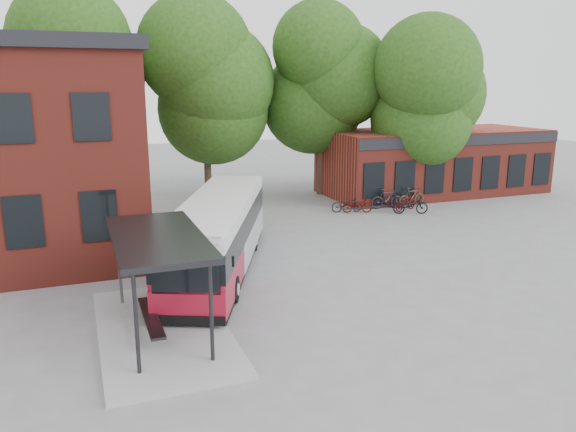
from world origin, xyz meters
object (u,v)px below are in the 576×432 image
object	(u,v)px
bicycle_6	(405,203)
bicycle_7	(412,197)
bus_shelter	(160,284)
bicycle_0	(347,204)
city_bus	(219,235)
bicycle_3	(387,200)
bicycle_5	(387,199)
bicycle_2	(357,205)
bicycle_4	(411,205)

from	to	relation	value
bicycle_6	bicycle_7	distance (m)	1.17
bus_shelter	bicycle_0	distance (m)	16.61
bicycle_6	city_bus	bearing A→B (deg)	95.77
bicycle_0	bicycle_3	distance (m)	2.50
bus_shelter	bicycle_5	bearing A→B (deg)	39.41
city_bus	bicycle_0	xyz separation A→B (m)	(8.89, 7.05, -0.92)
bus_shelter	bicycle_3	bearing A→B (deg)	39.52
city_bus	bicycle_5	size ratio (longest dim) A/B	5.82
bicycle_0	bicycle_2	world-z (taller)	bicycle_0
bicycle_3	bicycle_7	bearing A→B (deg)	-81.20
bus_shelter	bicycle_4	distance (m)	17.91
city_bus	bicycle_3	bearing A→B (deg)	55.70
bicycle_2	bicycle_7	bearing A→B (deg)	-67.91
bicycle_6	bicycle_4	bearing A→B (deg)	145.53
bicycle_3	bicycle_5	bearing A→B (deg)	-160.04
bicycle_5	bicycle_6	xyz separation A→B (m)	(0.69, -0.80, -0.12)
city_bus	bicycle_5	bearing A→B (deg)	55.54
bicycle_5	bicycle_7	bearing A→B (deg)	-81.89
bicycle_5	bicycle_7	xyz separation A→B (m)	(1.57, -0.05, -0.00)
bus_shelter	bicycle_3	size ratio (longest dim) A/B	4.56
city_bus	bicycle_6	size ratio (longest dim) A/B	6.44
bicycle_3	bicycle_5	distance (m)	0.11
bicycle_6	bicycle_3	bearing A→B (deg)	17.86
bicycle_2	bicycle_4	bearing A→B (deg)	-98.66
bicycle_3	bicycle_6	size ratio (longest dim) A/B	0.91
bicycle_0	bicycle_3	world-z (taller)	bicycle_3
bus_shelter	city_bus	distance (m)	5.46
bicycle_2	bicycle_4	world-z (taller)	bicycle_4
bus_shelter	bicycle_7	distance (m)	19.66
city_bus	bicycle_7	distance (m)	14.76
bicycle_0	bicycle_2	distance (m)	0.55
bicycle_2	bicycle_3	distance (m)	2.05
bicycle_3	bicycle_6	bearing A→B (deg)	-128.51
city_bus	bicycle_7	xyz separation A→B (m)	(12.97, 6.99, -0.82)
bus_shelter	bicycle_2	world-z (taller)	bus_shelter
bicycle_2	bicycle_3	size ratio (longest dim) A/B	1.06
bicycle_2	bicycle_5	world-z (taller)	bicycle_5
bicycle_4	bicycle_0	bearing A→B (deg)	81.44
bicycle_2	bicycle_4	xyz separation A→B (m)	(2.54, -1.31, 0.07)
bicycle_0	bicycle_7	size ratio (longest dim) A/B	0.94
bicycle_4	bicycle_6	bearing A→B (deg)	6.45
bicycle_2	bicycle_0	bearing A→B (deg)	77.00
city_bus	bicycle_6	bearing A→B (deg)	51.14
bicycle_3	bicycle_5	world-z (taller)	bicycle_5
bicycle_0	bicycle_7	xyz separation A→B (m)	(4.08, -0.07, 0.10)
bicycle_5	bus_shelter	bearing A→B (deg)	139.38
bus_shelter	bicycle_6	distance (m)	18.51
bicycle_0	bicycle_6	distance (m)	3.29
bicycle_0	bicycle_4	distance (m)	3.41
bicycle_2	bicycle_6	world-z (taller)	bicycle_6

